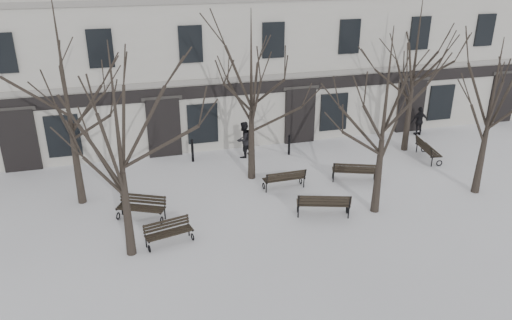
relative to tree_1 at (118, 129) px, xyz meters
name	(u,v)px	position (x,y,z in m)	size (l,w,h in m)	color
ground	(284,225)	(5.56, 0.41, -4.44)	(100.00, 100.00, 0.00)	white
building	(212,25)	(5.56, 13.37, 1.08)	(40.40, 10.20, 11.40)	beige
tree_1	(118,129)	(0.00, 0.00, 0.00)	(4.97, 4.97, 7.10)	black
tree_2	(386,102)	(9.30, 0.46, -0.01)	(4.95, 4.95, 7.08)	black
tree_3	(492,100)	(14.17, 0.82, -0.42)	(4.50, 4.50, 6.43)	black
tree_4	(64,78)	(-1.74, 4.31, 0.66)	(5.71, 5.71, 8.15)	black
tree_5	(251,77)	(5.47, 4.72, 0.14)	(5.13, 5.13, 7.32)	black
tree_6	(416,58)	(13.86, 5.89, 0.26)	(5.26, 5.26, 7.51)	black
bench_0	(168,232)	(1.29, 0.31, -3.98)	(1.73, 0.95, 0.83)	black
bench_1	(323,203)	(7.18, 0.62, -3.89)	(2.11, 1.30, 1.01)	black
bench_2	(355,171)	(9.69, 3.10, -3.91)	(2.02, 1.34, 0.97)	black
bench_3	(141,207)	(0.51, 2.32, -3.94)	(1.90, 1.38, 0.92)	black
bench_4	(284,178)	(6.52, 3.26, -3.95)	(1.81, 0.70, 0.90)	black
bench_5	(427,149)	(14.22, 4.50, -3.92)	(0.98, 1.95, 0.94)	black
bollard_a	(192,150)	(3.23, 7.26, -3.83)	(0.15, 0.15, 1.14)	black
bollard_b	(289,144)	(7.97, 6.85, -3.88)	(0.13, 0.13, 1.04)	black
pedestrian_b	(244,157)	(5.73, 7.17, -4.44)	(0.88, 0.68, 1.80)	black
pedestrian_c	(418,135)	(15.75, 7.63, -4.44)	(0.93, 0.39, 1.58)	black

